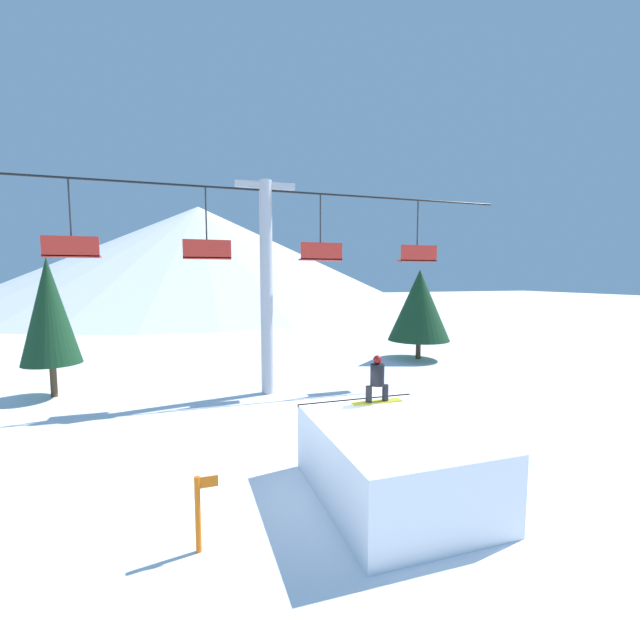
% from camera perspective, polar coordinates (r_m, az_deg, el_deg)
% --- Properties ---
extents(ground_plane, '(220.00, 220.00, 0.00)m').
position_cam_1_polar(ground_plane, '(10.51, 2.29, -21.57)').
color(ground_plane, white).
extents(mountain_ridge, '(69.35, 69.35, 15.96)m').
position_cam_1_polar(mountain_ridge, '(72.40, -15.80, 8.07)').
color(mountain_ridge, silver).
rests_on(mountain_ridge, ground_plane).
extents(snow_ramp, '(3.18, 4.27, 1.62)m').
position_cam_1_polar(snow_ramp, '(9.96, 9.78, -18.08)').
color(snow_ramp, white).
rests_on(snow_ramp, ground_plane).
extents(snowboarder, '(1.33, 0.36, 1.22)m').
position_cam_1_polar(snowboarder, '(11.08, 7.64, -7.83)').
color(snowboarder, yellow).
rests_on(snowboarder, snow_ramp).
extents(chairlift, '(21.74, 0.51, 8.65)m').
position_cam_1_polar(chairlift, '(17.53, -7.16, 6.28)').
color(chairlift, '#B2B2B7').
rests_on(chairlift, ground_plane).
extents(pine_tree_near, '(2.20, 2.20, 5.61)m').
position_cam_1_polar(pine_tree_near, '(20.04, -32.41, 1.00)').
color(pine_tree_near, '#4C3823').
rests_on(pine_tree_near, ground_plane).
extents(pine_tree_far, '(3.58, 3.58, 5.24)m').
position_cam_1_polar(pine_tree_far, '(25.60, 13.10, 1.94)').
color(pine_tree_far, '#4C3823').
rests_on(pine_tree_far, ground_plane).
extents(trail_marker, '(0.41, 0.10, 1.38)m').
position_cam_1_polar(trail_marker, '(8.45, -15.85, -23.34)').
color(trail_marker, orange).
rests_on(trail_marker, ground_plane).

